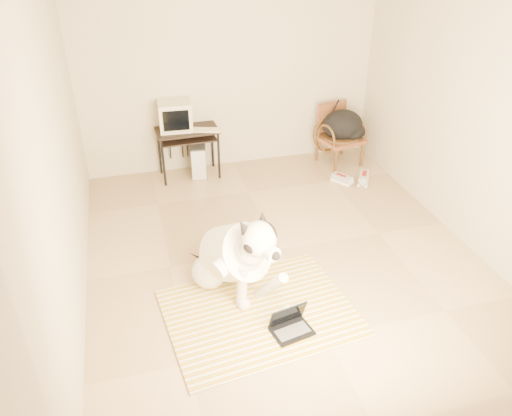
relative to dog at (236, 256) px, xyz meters
name	(u,v)px	position (x,y,z in m)	size (l,w,h in m)	color
floor	(279,249)	(0.60, 0.52, -0.40)	(4.50, 4.50, 0.00)	tan
wall_back	(230,69)	(0.60, 2.77, 0.95)	(4.50, 4.50, 0.00)	#BEB39B
wall_front	(405,279)	(0.60, -1.73, 0.95)	(4.50, 4.50, 0.00)	#BEB39B
wall_left	(59,156)	(-1.40, 0.52, 0.95)	(4.50, 4.50, 0.00)	#BEB39B
wall_right	(467,113)	(2.60, 0.52, 0.95)	(4.50, 4.50, 0.00)	#BEB39B
rug	(260,313)	(0.13, -0.39, -0.39)	(1.78, 1.44, 0.02)	#C58612
dog	(236,256)	(0.00, 0.00, 0.00)	(0.83, 1.20, 1.00)	silver
laptop	(290,325)	(0.32, -0.67, -0.32)	(0.39, 0.31, 0.24)	black
computer_desk	(188,137)	(-0.06, 2.50, 0.18)	(0.83, 0.48, 0.67)	black
crt_monitor	(175,115)	(-0.19, 2.57, 0.47)	(0.44, 0.42, 0.37)	beige
desk_keyboard	(207,130)	(0.19, 2.39, 0.29)	(0.38, 0.14, 0.02)	beige
pc_tower	(198,159)	(0.07, 2.56, -0.18)	(0.26, 0.49, 0.44)	#464649
rattan_chair	(339,135)	(2.06, 2.39, 0.02)	(0.65, 0.64, 0.83)	brown
backpack	(344,126)	(2.10, 2.32, 0.18)	(0.59, 0.46, 0.42)	black
sneaker_left	(342,179)	(1.88, 1.78, -0.35)	(0.26, 0.31, 0.10)	white
sneaker_right	(364,178)	(2.17, 1.72, -0.34)	(0.28, 0.35, 0.11)	white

